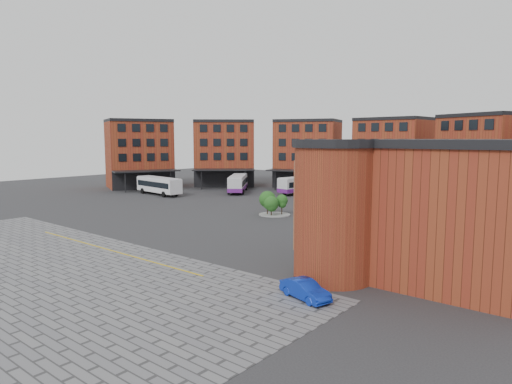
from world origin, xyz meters
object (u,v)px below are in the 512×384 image
Objects in this scene: bus_a at (159,184)px; blue_car at (305,290)px; tree_island at (272,203)px; bus_d at (373,192)px; bus_b at (238,183)px; bus_c at (303,184)px; bus_f at (457,207)px; bus_e at (432,203)px.

blue_car is at bearing -112.31° from bus_a.
blue_car is (52.38, -29.03, -1.31)m from bus_a.
tree_island is 0.40× the size of bus_d.
bus_a is 3.02× the size of blue_car.
tree_island is 0.39× the size of bus_b.
tree_island is 32.97m from blue_car.
bus_b reaches higher than tree_island.
bus_a is at bearing -127.73° from bus_d.
blue_car is (32.53, -48.09, -1.14)m from bus_c.
bus_f is at bearing 31.23° from tree_island.
bus_f is (42.43, -4.44, -0.14)m from bus_b.
bus_a is 59.90m from blue_car.
tree_island is at bearing -92.53° from bus_f.
bus_e is at bearing -7.11° from bus_c.
bus_d is at bearing -151.12° from bus_f.
tree_island reaches higher than bus_d.
bus_a is 48.29m from bus_e.
tree_island is 0.37× the size of bus_c.
tree_island is at bearing -74.21° from bus_b.
bus_e is at bearing -163.72° from bus_f.
bus_f is (15.44, -7.99, -0.02)m from bus_d.
bus_d is 1.24× the size of bus_e.
bus_f is (31.31, -10.94, -0.10)m from bus_c.
bus_d is at bearing -159.12° from bus_e.
bus_c is (-10.56, 23.53, -0.01)m from tree_island.
tree_island is 21.25m from bus_d.
bus_b is at bearing -129.74° from bus_f.
bus_b is 42.66m from bus_f.
bus_c is 16.15m from bus_d.
tree_island is at bearing -91.68° from bus_a.
tree_island is at bearing -57.77° from bus_c.
bus_e is at bearing 23.80° from blue_car.
bus_c is (19.85, 19.06, -0.18)m from bus_a.
bus_c is 58.07m from blue_car.
bus_c is 1.13× the size of bus_f.
bus_e reaches higher than blue_car.
bus_b reaches higher than bus_c.
bus_c reaches higher than bus_f.
bus_a is 1.33× the size of bus_e.
bus_d is at bearing -2.48° from bus_c.
tree_island is 24.27m from bus_f.
bus_e is 5.65m from bus_f.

